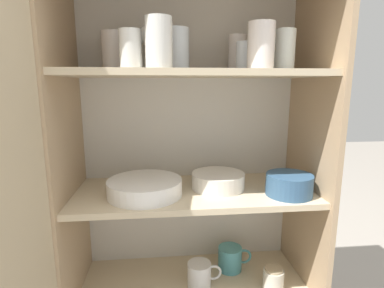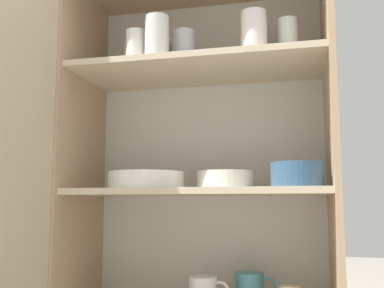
# 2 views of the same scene
# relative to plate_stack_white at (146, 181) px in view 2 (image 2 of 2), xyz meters

# --- Properties ---
(cupboard_back_panel) EXTENTS (0.85, 0.02, 1.32)m
(cupboard_back_panel) POSITION_rel_plate_stack_white_xyz_m (0.17, 0.22, 0.01)
(cupboard_back_panel) COLOR silver
(cupboard_back_panel) RESTS_ON ground_plane
(cupboard_side_left) EXTENTS (0.02, 0.38, 1.32)m
(cupboard_side_left) POSITION_rel_plate_stack_white_xyz_m (-0.25, 0.04, 0.01)
(cupboard_side_left) COLOR tan
(cupboard_side_left) RESTS_ON ground_plane
(cupboard_side_right) EXTENTS (0.02, 0.38, 1.32)m
(cupboard_side_right) POSITION_rel_plate_stack_white_xyz_m (0.58, 0.04, 0.01)
(cupboard_side_right) COLOR tan
(cupboard_side_right) RESTS_ON ground_plane
(shelf_board_middle) EXTENTS (0.81, 0.34, 0.02)m
(shelf_board_middle) POSITION_rel_plate_stack_white_xyz_m (0.17, 0.04, -0.04)
(shelf_board_middle) COLOR beige
(shelf_board_upper) EXTENTS (0.81, 0.34, 0.02)m
(shelf_board_upper) POSITION_rel_plate_stack_white_xyz_m (0.17, 0.04, 0.37)
(shelf_board_upper) COLOR beige
(tumbler_glass_0) EXTENTS (0.08, 0.08, 0.13)m
(tumbler_glass_0) POSITION_rel_plate_stack_white_xyz_m (0.11, 0.04, 0.45)
(tumbler_glass_0) COLOR white
(tumbler_glass_0) RESTS_ON shelf_board_upper
(tumbler_glass_1) EXTENTS (0.08, 0.08, 0.13)m
(tumbler_glass_1) POSITION_rel_plate_stack_white_xyz_m (-0.10, 0.12, 0.44)
(tumbler_glass_1) COLOR silver
(tumbler_glass_1) RESTS_ON shelf_board_upper
(tumbler_glass_2) EXTENTS (0.06, 0.06, 0.09)m
(tumbler_glass_2) POSITION_rel_plate_stack_white_xyz_m (0.34, 0.04, 0.43)
(tumbler_glass_2) COLOR white
(tumbler_glass_2) RESTS_ON shelf_board_upper
(tumbler_glass_3) EXTENTS (0.06, 0.06, 0.11)m
(tumbler_glass_3) POSITION_rel_plate_stack_white_xyz_m (-0.02, -0.06, 0.43)
(tumbler_glass_3) COLOR white
(tumbler_glass_3) RESTS_ON shelf_board_upper
(tumbler_glass_4) EXTENTS (0.06, 0.06, 0.13)m
(tumbler_glass_4) POSITION_rel_plate_stack_white_xyz_m (0.33, 0.12, 0.44)
(tumbler_glass_4) COLOR silver
(tumbler_glass_4) RESTS_ON shelf_board_upper
(tumbler_glass_5) EXTENTS (0.08, 0.08, 0.14)m
(tumbler_glass_5) POSITION_rel_plate_stack_white_xyz_m (0.36, -0.05, 0.45)
(tumbler_glass_5) COLOR silver
(tumbler_glass_5) RESTS_ON shelf_board_upper
(tumbler_glass_6) EXTENTS (0.07, 0.07, 0.13)m
(tumbler_glass_6) POSITION_rel_plate_stack_white_xyz_m (0.46, 0.02, 0.44)
(tumbler_glass_6) COLOR white
(tumbler_glass_6) RESTS_ON shelf_board_upper
(tumbler_glass_7) EXTENTS (0.08, 0.08, 0.14)m
(tumbler_glass_7) POSITION_rel_plate_stack_white_xyz_m (0.06, -0.08, 0.45)
(tumbler_glass_7) COLOR white
(tumbler_glass_7) RESTS_ON shelf_board_upper
(wine_glass_0) EXTENTS (0.09, 0.09, 0.15)m
(wine_glass_0) POSITION_rel_plate_stack_white_xyz_m (0.03, 0.12, 0.49)
(wine_glass_0) COLOR white
(wine_glass_0) RESTS_ON shelf_board_upper
(plate_stack_white) EXTENTS (0.25, 0.25, 0.05)m
(plate_stack_white) POSITION_rel_plate_stack_white_xyz_m (0.00, 0.00, 0.00)
(plate_stack_white) COLOR white
(plate_stack_white) RESTS_ON shelf_board_middle
(mixing_bowl_large) EXTENTS (0.19, 0.19, 0.06)m
(mixing_bowl_large) POSITION_rel_plate_stack_white_xyz_m (0.25, 0.04, 0.00)
(mixing_bowl_large) COLOR silver
(mixing_bowl_large) RESTS_ON shelf_board_middle
(serving_bowl_small) EXTENTS (0.15, 0.15, 0.07)m
(serving_bowl_small) POSITION_rel_plate_stack_white_xyz_m (0.48, -0.05, 0.01)
(serving_bowl_small) COLOR #33567A
(serving_bowl_small) RESTS_ON shelf_board_middle
(coffee_mug_primary) EXTENTS (0.13, 0.09, 0.09)m
(coffee_mug_primary) POSITION_rel_plate_stack_white_xyz_m (0.32, 0.09, -0.34)
(coffee_mug_primary) COLOR teal
(coffee_mug_primary) RESTS_ON shelf_board_lower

